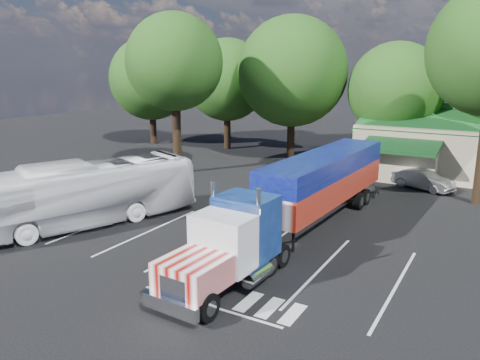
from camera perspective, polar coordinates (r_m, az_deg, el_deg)
The scene contains 11 objects.
ground at distance 28.43m, azimuth 1.90°, elevation -3.80°, with size 120.00×120.00×0.00m, color black.
tree_row_a at distance 53.34m, azimuth -10.79°, elevation 12.02°, with size 9.00×9.00×11.68m.
tree_row_b at distance 49.05m, azimuth -1.60°, elevation 12.09°, with size 8.40×8.40×11.35m.
tree_row_c at distance 43.87m, azimuth 6.41°, elevation 12.99°, with size 10.00×10.00×13.05m.
tree_row_d at distance 42.36m, azimuth 18.47°, elevation 10.39°, with size 8.00×8.00×10.60m.
tree_near_left at distance 37.90m, azimuth -7.99°, elevation 14.00°, with size 7.60×7.60×12.65m.
semi_truck at distance 24.27m, azimuth 7.94°, elevation -1.40°, with size 3.61×19.41×4.05m.
woman at distance 22.48m, azimuth -1.78°, elevation -6.33°, with size 0.63×0.41×1.72m, color black.
bicycle at distance 32.89m, azimuth 16.40°, elevation -1.10°, with size 0.60×1.73×0.91m, color black.
tour_bus at distance 26.96m, azimuth -18.60°, elevation -1.61°, with size 2.97×12.67×3.53m, color white.
silver_sedan at distance 35.62m, azimuth 21.43°, elevation 0.04°, with size 1.50×4.31×1.42m, color #96989D.
Camera 1 is at (12.82, -23.88, 8.59)m, focal length 35.00 mm.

